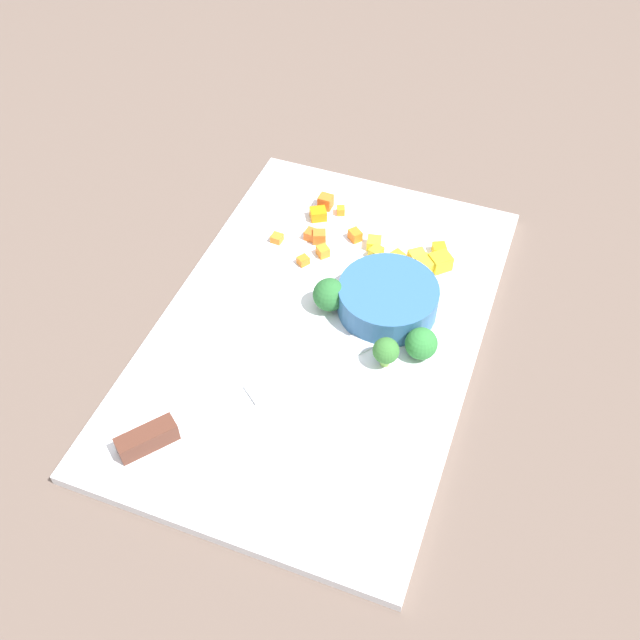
# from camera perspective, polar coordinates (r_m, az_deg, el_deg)

# --- Properties ---
(ground_plane) EXTENTS (4.00, 4.00, 0.00)m
(ground_plane) POSITION_cam_1_polar(r_m,az_deg,el_deg) (0.79, 0.00, -1.05)
(ground_plane) COLOR brown
(cutting_board) EXTENTS (0.51, 0.33, 0.01)m
(cutting_board) POSITION_cam_1_polar(r_m,az_deg,el_deg) (0.78, 0.00, -0.77)
(cutting_board) COLOR white
(cutting_board) RESTS_ON ground_plane
(prep_bowl) EXTENTS (0.11, 0.11, 0.03)m
(prep_bowl) POSITION_cam_1_polar(r_m,az_deg,el_deg) (0.79, 5.26, 1.64)
(prep_bowl) COLOR #2E5E8D
(prep_bowl) RESTS_ON cutting_board
(chef_knife) EXTENTS (0.24, 0.19, 0.02)m
(chef_knife) POSITION_cam_1_polar(r_m,az_deg,el_deg) (0.71, -8.59, -7.00)
(chef_knife) COLOR silver
(chef_knife) RESTS_ON cutting_board
(carrot_dice_0) EXTENTS (0.02, 0.02, 0.01)m
(carrot_dice_0) POSITION_cam_1_polar(r_m,az_deg,el_deg) (0.84, -1.31, 4.62)
(carrot_dice_0) COLOR orange
(carrot_dice_0) RESTS_ON cutting_board
(carrot_dice_1) EXTENTS (0.02, 0.02, 0.01)m
(carrot_dice_1) POSITION_cam_1_polar(r_m,az_deg,el_deg) (0.85, 0.23, 5.33)
(carrot_dice_1) COLOR orange
(carrot_dice_1) RESTS_ON cutting_board
(carrot_dice_2) EXTENTS (0.01, 0.01, 0.01)m
(carrot_dice_2) POSITION_cam_1_polar(r_m,az_deg,el_deg) (0.91, 1.62, 8.45)
(carrot_dice_2) COLOR orange
(carrot_dice_2) RESTS_ON cutting_board
(carrot_dice_3) EXTENTS (0.02, 0.01, 0.01)m
(carrot_dice_3) POSITION_cam_1_polar(r_m,az_deg,el_deg) (0.87, -0.68, 6.61)
(carrot_dice_3) COLOR orange
(carrot_dice_3) RESTS_ON cutting_board
(carrot_dice_4) EXTENTS (0.02, 0.02, 0.01)m
(carrot_dice_4) POSITION_cam_1_polar(r_m,az_deg,el_deg) (0.87, -0.05, 6.44)
(carrot_dice_4) COLOR orange
(carrot_dice_4) RESTS_ON cutting_board
(carrot_dice_5) EXTENTS (0.02, 0.02, 0.01)m
(carrot_dice_5) POSITION_cam_1_polar(r_m,az_deg,el_deg) (0.87, 2.73, 6.56)
(carrot_dice_5) COLOR orange
(carrot_dice_5) RESTS_ON cutting_board
(carrot_dice_6) EXTENTS (0.02, 0.02, 0.01)m
(carrot_dice_6) POSITION_cam_1_polar(r_m,az_deg,el_deg) (0.90, -0.14, 8.19)
(carrot_dice_6) COLOR orange
(carrot_dice_6) RESTS_ON cutting_board
(carrot_dice_7) EXTENTS (0.02, 0.02, 0.02)m
(carrot_dice_7) POSITION_cam_1_polar(r_m,az_deg,el_deg) (0.91, 0.44, 9.12)
(carrot_dice_7) COLOR orange
(carrot_dice_7) RESTS_ON cutting_board
(carrot_dice_8) EXTENTS (0.01, 0.01, 0.01)m
(carrot_dice_8) POSITION_cam_1_polar(r_m,az_deg,el_deg) (0.87, -3.35, 6.33)
(carrot_dice_8) COLOR orange
(carrot_dice_8) RESTS_ON cutting_board
(pepper_dice_0) EXTENTS (0.02, 0.02, 0.01)m
(pepper_dice_0) POSITION_cam_1_polar(r_m,az_deg,el_deg) (0.85, 6.02, 4.92)
(pepper_dice_0) COLOR yellow
(pepper_dice_0) RESTS_ON cutting_board
(pepper_dice_1) EXTENTS (0.03, 0.03, 0.02)m
(pepper_dice_1) POSITION_cam_1_polar(r_m,az_deg,el_deg) (0.84, 9.28, 4.45)
(pepper_dice_1) COLOR yellow
(pepper_dice_1) RESTS_ON cutting_board
(pepper_dice_2) EXTENTS (0.02, 0.02, 0.01)m
(pepper_dice_2) POSITION_cam_1_polar(r_m,az_deg,el_deg) (0.86, 9.20, 5.41)
(pepper_dice_2) COLOR yellow
(pepper_dice_2) RESTS_ON cutting_board
(pepper_dice_3) EXTENTS (0.03, 0.03, 0.02)m
(pepper_dice_3) POSITION_cam_1_polar(r_m,az_deg,el_deg) (0.84, 8.15, 4.21)
(pepper_dice_3) COLOR yellow
(pepper_dice_3) RESTS_ON cutting_board
(pepper_dice_4) EXTENTS (0.03, 0.03, 0.01)m
(pepper_dice_4) POSITION_cam_1_polar(r_m,az_deg,el_deg) (0.85, 7.57, 4.78)
(pepper_dice_4) COLOR yellow
(pepper_dice_4) RESTS_ON cutting_board
(pepper_dice_5) EXTENTS (0.02, 0.02, 0.01)m
(pepper_dice_5) POSITION_cam_1_polar(r_m,az_deg,el_deg) (0.85, 4.36, 5.23)
(pepper_dice_5) COLOR yellow
(pepper_dice_5) RESTS_ON cutting_board
(pepper_dice_6) EXTENTS (0.02, 0.02, 0.01)m
(pepper_dice_6) POSITION_cam_1_polar(r_m,az_deg,el_deg) (0.86, 4.20, 5.95)
(pepper_dice_6) COLOR yellow
(pepper_dice_6) RESTS_ON cutting_board
(broccoli_floret_0) EXTENTS (0.03, 0.03, 0.03)m
(broccoli_floret_0) POSITION_cam_1_polar(r_m,az_deg,el_deg) (0.75, 7.91, -1.63)
(broccoli_floret_0) COLOR #95BB66
(broccoli_floret_0) RESTS_ON cutting_board
(broccoli_floret_1) EXTENTS (0.03, 0.03, 0.03)m
(broccoli_floret_1) POSITION_cam_1_polar(r_m,az_deg,el_deg) (0.73, 5.12, -2.41)
(broccoli_floret_1) COLOR #88C154
(broccoli_floret_1) RESTS_ON cutting_board
(broccoli_floret_2) EXTENTS (0.04, 0.04, 0.04)m
(broccoli_floret_2) POSITION_cam_1_polar(r_m,az_deg,el_deg) (0.78, 0.55, 2.00)
(broccoli_floret_2) COLOR #94B75F
(broccoli_floret_2) RESTS_ON cutting_board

